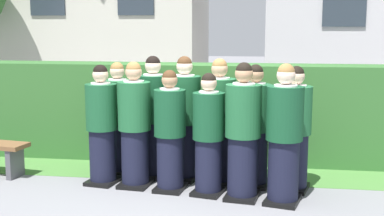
# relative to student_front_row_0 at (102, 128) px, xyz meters

# --- Properties ---
(ground_plane) EXTENTS (60.00, 60.00, 0.00)m
(ground_plane) POSITION_rel_student_front_row_0_xyz_m (1.21, -0.20, -0.77)
(ground_plane) COLOR slate
(student_front_row_0) EXTENTS (0.44, 0.52, 1.61)m
(student_front_row_0) POSITION_rel_student_front_row_0_xyz_m (0.00, 0.00, 0.00)
(student_front_row_0) COLOR black
(student_front_row_0) RESTS_ON ground
(student_front_row_1) EXTENTS (0.43, 0.51, 1.66)m
(student_front_row_1) POSITION_rel_student_front_row_0_xyz_m (0.46, -0.05, 0.02)
(student_front_row_1) COLOR black
(student_front_row_1) RESTS_ON ground
(student_front_row_2) EXTENTS (0.41, 0.49, 1.56)m
(student_front_row_2) POSITION_rel_student_front_row_0_xyz_m (0.96, -0.16, -0.02)
(student_front_row_2) COLOR black
(student_front_row_2) RESTS_ON ground
(student_front_row_3) EXTENTS (0.44, 0.51, 1.54)m
(student_front_row_3) POSITION_rel_student_front_row_0_xyz_m (1.46, -0.23, -0.03)
(student_front_row_3) COLOR black
(student_front_row_3) RESTS_ON ground
(student_front_row_4) EXTENTS (0.45, 0.56, 1.68)m
(student_front_row_4) POSITION_rel_student_front_row_0_xyz_m (1.90, -0.33, 0.04)
(student_front_row_4) COLOR black
(student_front_row_4) RESTS_ON ground
(student_front_row_5) EXTENTS (0.49, 0.57, 1.68)m
(student_front_row_5) POSITION_rel_student_front_row_0_xyz_m (2.39, -0.43, 0.04)
(student_front_row_5) COLOR black
(student_front_row_5) RESTS_ON ground
(student_rear_row_0) EXTENTS (0.45, 0.54, 1.60)m
(student_rear_row_0) POSITION_rel_student_front_row_0_xyz_m (0.07, 0.53, -0.00)
(student_rear_row_0) COLOR black
(student_rear_row_0) RESTS_ON ground
(student_rear_row_1) EXTENTS (0.45, 0.56, 1.70)m
(student_rear_row_1) POSITION_rel_student_front_row_0_xyz_m (0.61, 0.42, 0.05)
(student_rear_row_1) COLOR black
(student_rear_row_1) RESTS_ON ground
(student_rear_row_2) EXTENTS (0.50, 0.57, 1.71)m
(student_rear_row_2) POSITION_rel_student_front_row_0_xyz_m (1.06, 0.37, 0.05)
(student_rear_row_2) COLOR black
(student_rear_row_2) RESTS_ON ground
(student_rear_row_3) EXTENTS (0.46, 0.54, 1.69)m
(student_rear_row_3) POSITION_rel_student_front_row_0_xyz_m (1.55, 0.24, 0.04)
(student_rear_row_3) COLOR black
(student_rear_row_3) RESTS_ON ground
(student_rear_row_4) EXTENTS (0.42, 0.50, 1.62)m
(student_rear_row_4) POSITION_rel_student_front_row_0_xyz_m (2.03, 0.19, 0.01)
(student_rear_row_4) COLOR black
(student_rear_row_4) RESTS_ON ground
(student_rear_row_5) EXTENTS (0.47, 0.53, 1.61)m
(student_rear_row_5) POSITION_rel_student_front_row_0_xyz_m (2.54, 0.09, 0.00)
(student_rear_row_5) COLOR black
(student_rear_row_5) RESTS_ON ground
(hedge) EXTENTS (9.24, 0.70, 1.52)m
(hedge) POSITION_rel_student_front_row_0_xyz_m (1.21, 1.44, -0.00)
(hedge) COLOR #33662D
(hedge) RESTS_ON ground
(lawn_strip) EXTENTS (9.24, 0.90, 0.01)m
(lawn_strip) POSITION_rel_student_front_row_0_xyz_m (1.21, 0.64, -0.76)
(lawn_strip) COLOR #477A38
(lawn_strip) RESTS_ON ground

